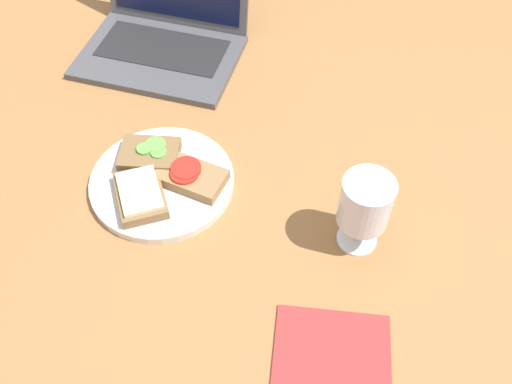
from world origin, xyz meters
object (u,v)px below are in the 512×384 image
object	(u,v)px
plate	(162,182)
wine_glass	(365,205)
sandwich_with_tomato	(190,176)
laptop	(166,25)
napkin	(332,354)
sandwich_with_cheese	(140,194)
sandwich_with_cucumber	(151,153)

from	to	relation	value
plate	wine_glass	size ratio (longest dim) A/B	1.74
plate	sandwich_with_tomato	world-z (taller)	sandwich_with_tomato
wine_glass	laptop	bearing A→B (deg)	141.16
sandwich_with_tomato	napkin	bearing A→B (deg)	-38.19
wine_glass	plate	bearing A→B (deg)	176.74
sandwich_with_cheese	napkin	distance (cm)	38.20
sandwich_with_tomato	sandwich_with_cucumber	world-z (taller)	sandwich_with_cucumber
sandwich_with_cheese	sandwich_with_cucumber	xyz separation A→B (cm)	(-1.79, 8.50, 0.06)
sandwich_with_tomato	laptop	size ratio (longest dim) A/B	0.39
plate	napkin	distance (cm)	39.10
laptop	sandwich_with_cheese	bearing A→B (deg)	-74.29
plate	sandwich_with_tomato	distance (cm)	5.22
sandwich_with_cheese	sandwich_with_cucumber	bearing A→B (deg)	101.89
sandwich_with_tomato	laptop	bearing A→B (deg)	117.28
sandwich_with_cheese	napkin	bearing A→B (deg)	-25.39
sandwich_with_tomato	napkin	distance (cm)	35.93
plate	wine_glass	world-z (taller)	wine_glass
sandwich_with_cucumber	wine_glass	size ratio (longest dim) A/B	0.80
wine_glass	napkin	xyz separation A→B (cm)	(0.03, -19.23, -8.68)
wine_glass	napkin	world-z (taller)	wine_glass
sandwich_with_cucumber	sandwich_with_cheese	bearing A→B (deg)	-78.11
sandwich_with_cucumber	plate	bearing A→B (deg)	-48.41
laptop	napkin	bearing A→B (deg)	-50.81
laptop	napkin	world-z (taller)	laptop
sandwich_with_cucumber	laptop	distance (cm)	32.49
plate	laptop	bearing A→B (deg)	109.99
plate	laptop	distance (cm)	37.25
sandwich_with_cheese	sandwich_with_tomato	size ratio (longest dim) A/B	1.06
sandwich_with_cucumber	napkin	size ratio (longest dim) A/B	0.70
plate	sandwich_with_cheese	world-z (taller)	sandwich_with_cheese
wine_glass	laptop	world-z (taller)	laptop
sandwich_with_cucumber	napkin	bearing A→B (deg)	-34.43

